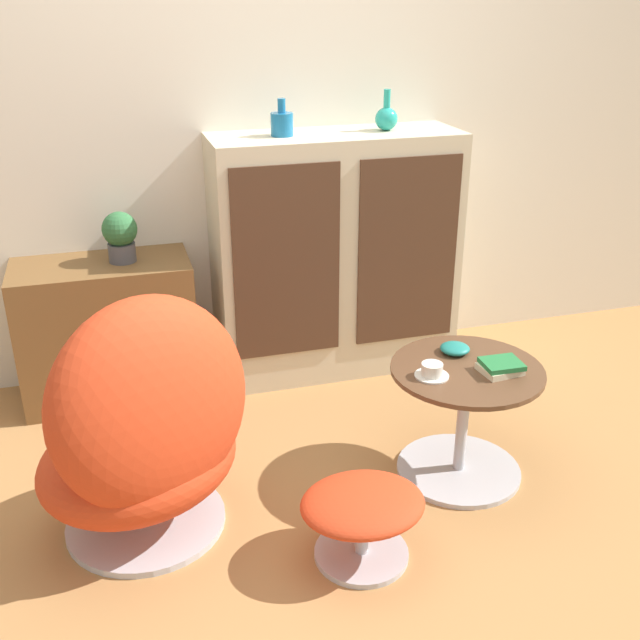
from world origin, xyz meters
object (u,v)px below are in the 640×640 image
at_px(vase_leftmost, 282,123).
at_px(ottoman, 362,511).
at_px(egg_chair, 146,434).
at_px(vase_inner_left, 386,118).
at_px(book_stack, 501,367).
at_px(bowl, 455,348).
at_px(teacup, 432,371).
at_px(coffee_table, 463,416).
at_px(tv_console, 108,330).
at_px(potted_plant, 120,235).
at_px(sideboard, 335,256).

bearing_deg(vase_leftmost, ottoman, -93.57).
bearing_deg(egg_chair, ottoman, -25.81).
height_order(vase_inner_left, book_stack, vase_inner_left).
bearing_deg(bowl, teacup, -137.27).
bearing_deg(coffee_table, tv_console, 140.91).
bearing_deg(egg_chair, vase_leftmost, 55.19).
relative_size(tv_console, book_stack, 5.06).
xyz_separation_m(coffee_table, book_stack, (0.10, -0.06, 0.22)).
relative_size(ottoman, vase_inner_left, 2.29).
xyz_separation_m(coffee_table, vase_leftmost, (-0.43, 1.01, 0.93)).
distance_m(potted_plant, book_stack, 1.66).
relative_size(egg_chair, ottoman, 2.22).
xyz_separation_m(book_stack, bowl, (-0.09, 0.19, -0.00)).
height_order(potted_plant, teacup, potted_plant).
bearing_deg(book_stack, ottoman, -155.91).
xyz_separation_m(vase_leftmost, potted_plant, (-0.71, 0.00, -0.43)).
bearing_deg(book_stack, sideboard, 104.91).
bearing_deg(ottoman, egg_chair, 154.19).
relative_size(sideboard, book_stack, 7.57).
height_order(sideboard, egg_chair, sideboard).
xyz_separation_m(ottoman, coffee_table, (0.51, 0.34, 0.07)).
height_order(sideboard, coffee_table, sideboard).
distance_m(ottoman, teacup, 0.56).
height_order(ottoman, teacup, teacup).
relative_size(book_stack, bowl, 1.34).
relative_size(vase_inner_left, book_stack, 1.19).
bearing_deg(sideboard, vase_inner_left, 0.96).
bearing_deg(sideboard, egg_chair, -133.02).
distance_m(tv_console, ottoman, 1.53).
bearing_deg(egg_chair, potted_plant, 89.71).
distance_m(ottoman, bowl, 0.75).
bearing_deg(vase_leftmost, tv_console, 179.81).
height_order(coffee_table, teacup, teacup).
bearing_deg(teacup, tv_console, 136.58).
distance_m(coffee_table, potted_plant, 1.60).
xyz_separation_m(egg_chair, ottoman, (0.64, -0.31, -0.21)).
height_order(teacup, bowl, teacup).
xyz_separation_m(egg_chair, book_stack, (1.24, -0.03, 0.08)).
height_order(sideboard, vase_inner_left, vase_inner_left).
bearing_deg(vase_inner_left, coffee_table, -92.60).
bearing_deg(egg_chair, tv_console, 95.19).
bearing_deg(potted_plant, vase_inner_left, -0.15).
relative_size(sideboard, tv_console, 1.50).
distance_m(sideboard, bowl, 0.90).
bearing_deg(vase_inner_left, potted_plant, 179.85).
xyz_separation_m(egg_chair, coffee_table, (1.15, 0.03, -0.15)).
height_order(potted_plant, book_stack, potted_plant).
height_order(coffee_table, potted_plant, potted_plant).
bearing_deg(vase_inner_left, sideboard, -179.04).
xyz_separation_m(vase_leftmost, teacup, (0.28, -1.03, -0.71)).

